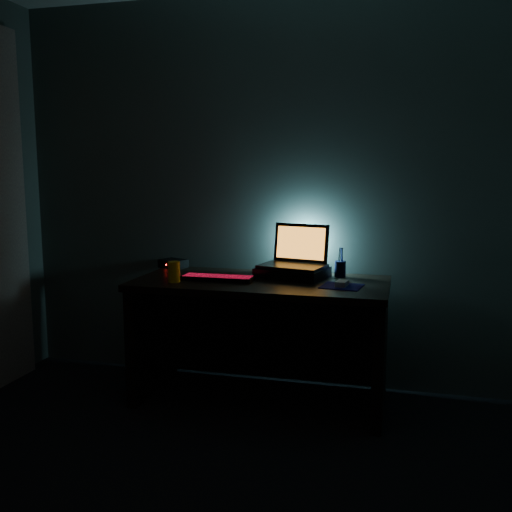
% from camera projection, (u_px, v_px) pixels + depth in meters
% --- Properties ---
extents(room, '(3.50, 4.00, 2.50)m').
position_uv_depth(room, '(134.00, 219.00, 1.77)').
color(room, black).
rests_on(room, ground).
extents(desk, '(1.50, 0.70, 0.75)m').
position_uv_depth(desk, '(263.00, 320.00, 3.48)').
color(desk, black).
rests_on(desk, ground).
extents(riser, '(0.46, 0.38, 0.06)m').
position_uv_depth(riser, '(292.00, 272.00, 3.48)').
color(riser, black).
rests_on(riser, desk).
extents(laptop, '(0.43, 0.36, 0.26)m').
position_uv_depth(laptop, '(296.00, 257.00, 3.52)').
color(laptop, black).
rests_on(laptop, riser).
extents(keyboard, '(0.43, 0.14, 0.03)m').
position_uv_depth(keyboard, '(218.00, 278.00, 3.40)').
color(keyboard, black).
rests_on(keyboard, desk).
extents(mousepad, '(0.25, 0.23, 0.00)m').
position_uv_depth(mousepad, '(342.00, 286.00, 3.21)').
color(mousepad, '#0C0C58').
rests_on(mousepad, desk).
extents(mouse, '(0.07, 0.10, 0.03)m').
position_uv_depth(mouse, '(342.00, 283.00, 3.21)').
color(mouse, '#9D9DA3').
rests_on(mouse, mousepad).
extents(pen_cup, '(0.08, 0.08, 0.10)m').
position_uv_depth(pen_cup, '(340.00, 269.00, 3.49)').
color(pen_cup, black).
rests_on(pen_cup, desk).
extents(juice_glass, '(0.07, 0.07, 0.12)m').
position_uv_depth(juice_glass, '(174.00, 272.00, 3.33)').
color(juice_glass, '#F9B50D').
rests_on(juice_glass, desk).
extents(router, '(0.20, 0.18, 0.05)m').
position_uv_depth(router, '(173.00, 263.00, 3.84)').
color(router, black).
rests_on(router, desk).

